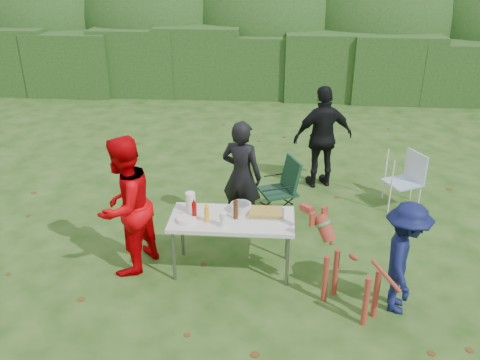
# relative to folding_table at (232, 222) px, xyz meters

# --- Properties ---
(ground) EXTENTS (80.00, 80.00, 0.00)m
(ground) POSITION_rel_folding_table_xyz_m (0.05, 0.09, -0.69)
(ground) COLOR #1E4211
(hedge_row) EXTENTS (22.00, 1.40, 1.70)m
(hedge_row) POSITION_rel_folding_table_xyz_m (0.05, 8.09, 0.16)
(hedge_row) COLOR #23471C
(hedge_row) RESTS_ON ground
(shrub_backdrop) EXTENTS (20.00, 2.60, 3.20)m
(shrub_backdrop) POSITION_rel_folding_table_xyz_m (0.05, 9.69, 0.91)
(shrub_backdrop) COLOR #3D6628
(shrub_backdrop) RESTS_ON ground
(folding_table) EXTENTS (1.50, 0.70, 0.74)m
(folding_table) POSITION_rel_folding_table_xyz_m (0.00, 0.00, 0.00)
(folding_table) COLOR silver
(folding_table) RESTS_ON ground
(person_cook) EXTENTS (0.68, 0.56, 1.61)m
(person_cook) POSITION_rel_folding_table_xyz_m (0.03, 1.08, 0.12)
(person_cook) COLOR black
(person_cook) RESTS_ON ground
(person_red_jacket) EXTENTS (0.92, 1.03, 1.76)m
(person_red_jacket) POSITION_rel_folding_table_xyz_m (-1.29, -0.06, 0.19)
(person_red_jacket) COLOR #D00007
(person_red_jacket) RESTS_ON ground
(person_black_puffy) EXTENTS (1.08, 0.70, 1.72)m
(person_black_puffy) POSITION_rel_folding_table_xyz_m (1.26, 2.59, 0.17)
(person_black_puffy) COLOR black
(person_black_puffy) RESTS_ON ground
(child) EXTENTS (0.64, 0.93, 1.32)m
(child) POSITION_rel_folding_table_xyz_m (1.92, -0.60, -0.03)
(child) COLOR #0F1542
(child) RESTS_ON ground
(dog) EXTENTS (1.10, 1.06, 1.04)m
(dog) POSITION_rel_folding_table_xyz_m (1.37, -0.66, -0.17)
(dog) COLOR #9C3627
(dog) RESTS_ON ground
(camping_chair) EXTENTS (0.74, 0.74, 0.90)m
(camping_chair) POSITION_rel_folding_table_xyz_m (0.55, 1.46, -0.24)
(camping_chair) COLOR #163A25
(camping_chair) RESTS_ON ground
(lawn_chair) EXTENTS (0.70, 0.70, 0.87)m
(lawn_chair) POSITION_rel_folding_table_xyz_m (2.46, 1.91, -0.25)
(lawn_chair) COLOR #4583BB
(lawn_chair) RESTS_ON ground
(food_tray) EXTENTS (0.45, 0.30, 0.02)m
(food_tray) POSITION_rel_folding_table_xyz_m (0.40, 0.11, 0.06)
(food_tray) COLOR #B7B7BA
(food_tray) RESTS_ON folding_table
(focaccia_bread) EXTENTS (0.40, 0.26, 0.04)m
(focaccia_bread) POSITION_rel_folding_table_xyz_m (0.40, 0.11, 0.09)
(focaccia_bread) COLOR #B79439
(focaccia_bread) RESTS_ON food_tray
(mustard_bottle) EXTENTS (0.06, 0.06, 0.20)m
(mustard_bottle) POSITION_rel_folding_table_xyz_m (-0.29, -0.11, 0.15)
(mustard_bottle) COLOR yellow
(mustard_bottle) RESTS_ON folding_table
(ketchup_bottle) EXTENTS (0.06, 0.06, 0.22)m
(ketchup_bottle) POSITION_rel_folding_table_xyz_m (-0.45, -0.07, 0.16)
(ketchup_bottle) COLOR #960804
(ketchup_bottle) RESTS_ON folding_table
(beer_bottle) EXTENTS (0.06, 0.06, 0.24)m
(beer_bottle) POSITION_rel_folding_table_xyz_m (0.05, -0.01, 0.17)
(beer_bottle) COLOR #47230F
(beer_bottle) RESTS_ON folding_table
(paper_towel_roll) EXTENTS (0.12, 0.12, 0.26)m
(paper_towel_roll) POSITION_rel_folding_table_xyz_m (-0.52, 0.11, 0.18)
(paper_towel_roll) COLOR white
(paper_towel_roll) RESTS_ON folding_table
(cup_stack) EXTENTS (0.08, 0.08, 0.18)m
(cup_stack) POSITION_rel_folding_table_xyz_m (-0.08, -0.21, 0.14)
(cup_stack) COLOR white
(cup_stack) RESTS_ON folding_table
(pasta_bowl) EXTENTS (0.26, 0.26, 0.10)m
(pasta_bowl) POSITION_rel_folding_table_xyz_m (0.09, 0.18, 0.10)
(pasta_bowl) COLOR silver
(pasta_bowl) RESTS_ON folding_table
(plate_stack) EXTENTS (0.24, 0.24, 0.05)m
(plate_stack) POSITION_rel_folding_table_xyz_m (-0.53, -0.13, 0.08)
(plate_stack) COLOR white
(plate_stack) RESTS_ON folding_table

